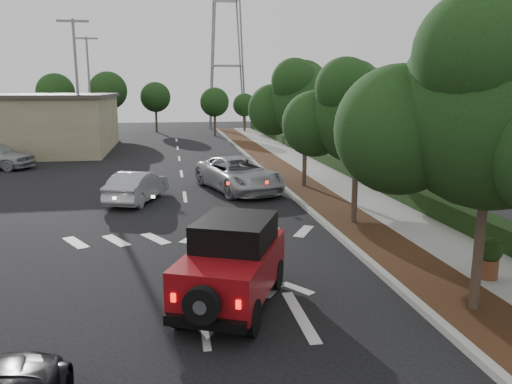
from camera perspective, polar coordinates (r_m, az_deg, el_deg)
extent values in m
plane|color=black|center=(10.42, -6.01, -14.71)|extent=(120.00, 120.00, 0.00)
cube|color=#9E9B93|center=(22.39, 3.71, 0.06)|extent=(0.20, 70.00, 0.15)
cube|color=black|center=(22.64, 6.17, 0.11)|extent=(1.80, 70.00, 0.12)
cube|color=gray|center=(23.22, 10.69, 0.27)|extent=(2.00, 70.00, 0.12)
cube|color=black|center=(23.68, 13.90, 1.19)|extent=(0.80, 70.00, 0.80)
cylinder|color=black|center=(12.16, -4.43, -8.81)|extent=(0.52, 0.77, 0.73)
cylinder|color=black|center=(11.81, 2.21, -9.41)|extent=(0.52, 0.77, 0.73)
cylinder|color=black|center=(10.18, -8.55, -13.17)|extent=(0.52, 0.77, 0.73)
cylinder|color=black|center=(9.77, -0.59, -14.15)|extent=(0.52, 0.77, 0.73)
cube|color=maroon|center=(10.76, -2.76, -8.74)|extent=(2.85, 3.74, 0.91)
cube|color=black|center=(10.77, -2.39, -4.53)|extent=(2.12, 2.30, 0.58)
cube|color=maroon|center=(11.94, -1.00, -6.98)|extent=(1.70, 1.44, 0.75)
cube|color=black|center=(9.39, -5.89, -14.72)|extent=(1.49, 0.77, 0.20)
cylinder|color=black|center=(9.11, -6.22, -12.76)|extent=(0.71, 0.46, 0.69)
cube|color=#FF190C|center=(9.48, -9.45, -11.84)|extent=(0.10, 0.07, 0.16)
cube|color=#FF190C|center=(9.09, -2.04, -12.75)|extent=(0.10, 0.07, 0.16)
imported|color=#ABADB3|center=(22.79, -1.97, 2.06)|extent=(4.03, 6.02, 1.53)
imported|color=#A3A5AB|center=(21.19, -13.40, 0.63)|extent=(2.56, 4.11, 1.28)
cylinder|color=brown|center=(13.43, 24.91, -7.92)|extent=(0.53, 0.53, 0.50)
sphere|color=black|center=(13.29, 25.09, -6.01)|extent=(0.62, 0.62, 0.62)
imported|color=black|center=(13.27, 25.12, -5.72)|extent=(0.56, 0.50, 0.59)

